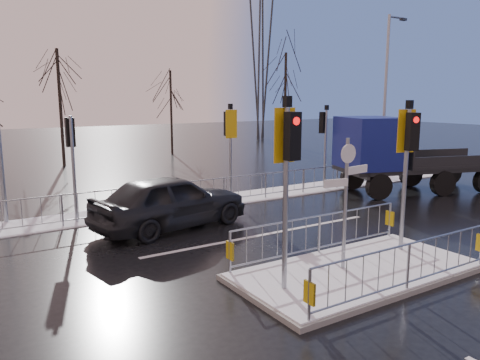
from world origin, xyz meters
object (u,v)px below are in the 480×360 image
traffic_island (358,258)px  street_lamp_right (386,91)px  flatbed_truck (390,153)px  car_far_lane (171,201)px

traffic_island → street_lamp_right: bearing=38.7°
traffic_island → street_lamp_right: size_ratio=0.75×
traffic_island → street_lamp_right: (10.58, 8.49, 4.00)m
flatbed_truck → street_lamp_right: 4.30m
flatbed_truck → street_lamp_right: (2.40, 2.41, 2.64)m
car_far_lane → flatbed_truck: 10.31m
car_far_lane → street_lamp_right: street_lamp_right is taller
street_lamp_right → traffic_island: bearing=-141.3°
car_far_lane → street_lamp_right: (12.67, 2.48, 3.52)m
traffic_island → car_far_lane: traffic_island is taller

